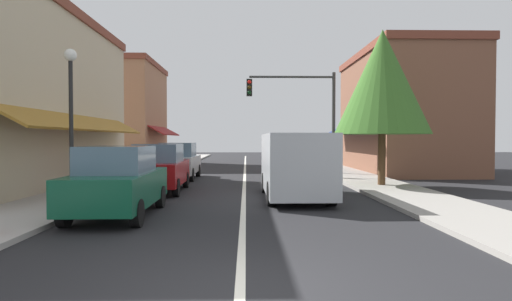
# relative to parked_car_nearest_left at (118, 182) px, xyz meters

# --- Properties ---
(ground_plane) EXTENTS (80.00, 80.00, 0.00)m
(ground_plane) POSITION_rel_parked_car_nearest_left_xyz_m (3.13, 12.43, -0.88)
(ground_plane) COLOR black
(sidewalk_left) EXTENTS (2.60, 56.00, 0.12)m
(sidewalk_left) POSITION_rel_parked_car_nearest_left_xyz_m (-2.37, 12.43, -0.82)
(sidewalk_left) COLOR #A39E99
(sidewalk_left) RESTS_ON ground
(sidewalk_right) EXTENTS (2.60, 56.00, 0.12)m
(sidewalk_right) POSITION_rel_parked_car_nearest_left_xyz_m (8.63, 12.43, -0.82)
(sidewalk_right) COLOR gray
(sidewalk_right) RESTS_ON ground
(lane_center_stripe) EXTENTS (0.14, 52.00, 0.01)m
(lane_center_stripe) POSITION_rel_parked_car_nearest_left_xyz_m (3.13, 12.43, -0.88)
(lane_center_stripe) COLOR silver
(lane_center_stripe) RESTS_ON ground
(storefront_right_block) EXTENTS (6.53, 10.20, 7.11)m
(storefront_right_block) POSITION_rel_parked_car_nearest_left_xyz_m (12.54, 14.43, 2.68)
(storefront_right_block) COLOR brown
(storefront_right_block) RESTS_ON ground
(storefront_far_left) EXTENTS (6.66, 8.20, 7.80)m
(storefront_far_left) POSITION_rel_parked_car_nearest_left_xyz_m (-6.33, 22.43, 3.02)
(storefront_far_left) COLOR #9E6B4C
(storefront_far_left) RESTS_ON ground
(parked_car_nearest_left) EXTENTS (1.82, 4.12, 1.77)m
(parked_car_nearest_left) POSITION_rel_parked_car_nearest_left_xyz_m (0.00, 0.00, 0.00)
(parked_car_nearest_left) COLOR #0F4C33
(parked_car_nearest_left) RESTS_ON ground
(parked_car_second_left) EXTENTS (1.85, 4.13, 1.77)m
(parked_car_second_left) POSITION_rel_parked_car_nearest_left_xyz_m (0.03, 4.98, 0.00)
(parked_car_second_left) COLOR maroon
(parked_car_second_left) RESTS_ON ground
(parked_car_third_left) EXTENTS (1.78, 4.10, 1.77)m
(parked_car_third_left) POSITION_rel_parked_car_nearest_left_xyz_m (-0.08, 10.06, 0.00)
(parked_car_third_left) COLOR #B7BABF
(parked_car_third_left) RESTS_ON ground
(van_in_lane) EXTENTS (2.04, 5.20, 2.12)m
(van_in_lane) POSITION_rel_parked_car_nearest_left_xyz_m (4.81, 3.17, 0.27)
(van_in_lane) COLOR #B2B7BC
(van_in_lane) RESTS_ON ground
(traffic_signal_mast_arm) EXTENTS (4.79, 0.50, 5.54)m
(traffic_signal_mast_arm) POSITION_rel_parked_car_nearest_left_xyz_m (6.28, 12.08, 2.89)
(traffic_signal_mast_arm) COLOR #333333
(traffic_signal_mast_arm) RESTS_ON ground
(street_lamp_left_near) EXTENTS (0.36, 0.36, 4.58)m
(street_lamp_left_near) POSITION_rel_parked_car_nearest_left_xyz_m (-1.91, 1.87, 2.22)
(street_lamp_left_near) COLOR black
(street_lamp_left_near) RESTS_ON ground
(tree_right_near) EXTENTS (3.79, 3.79, 6.31)m
(tree_right_near) POSITION_rel_parked_car_nearest_left_xyz_m (8.64, 6.17, 3.34)
(tree_right_near) COLOR #4C331E
(tree_right_near) RESTS_ON ground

